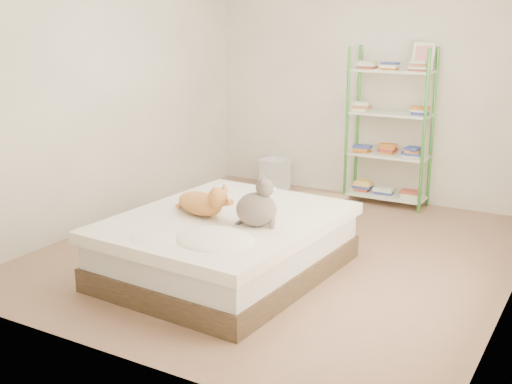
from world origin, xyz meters
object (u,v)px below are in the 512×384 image
Objects in this scene: bed at (226,245)px; shelf_unit at (390,131)px; orange_cat at (200,201)px; cardboard_box at (321,213)px; white_bin at (275,174)px; grey_cat at (256,202)px.

shelf_unit is (0.47, 2.54, 0.58)m from bed.
bed is at bearing 33.31° from orange_cat.
shelf_unit is at bearing 68.56° from cardboard_box.
bed is 0.41m from orange_cat.
orange_cat is 1.52× the size of white_bin.
bed is 2.66m from white_bin.
bed is 0.54m from grey_cat.
grey_cat reaches higher than white_bin.
cardboard_box is at bearing 93.22° from orange_cat.
grey_cat is at bearing 15.40° from orange_cat.
cardboard_box is (0.41, 1.44, -0.43)m from orange_cat.
orange_cat is 0.32× the size of shelf_unit.
bed is 1.12× the size of shelf_unit.
shelf_unit is 3.47× the size of cardboard_box.
bed is 3.54× the size of orange_cat.
bed is 3.90× the size of cardboard_box.
bed reaches higher than cardboard_box.
white_bin is (-1.37, -0.03, -0.64)m from shelf_unit.
grey_cat is (0.54, -0.03, 0.08)m from orange_cat.
white_bin is at bearing 126.31° from cardboard_box.
grey_cat is 0.75× the size of cardboard_box.
orange_cat reaches higher than bed.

